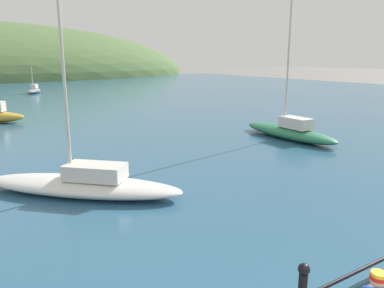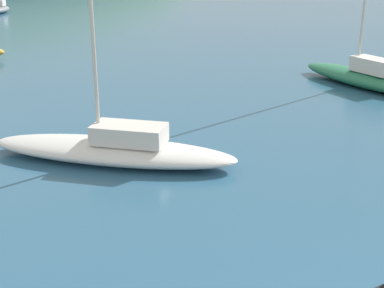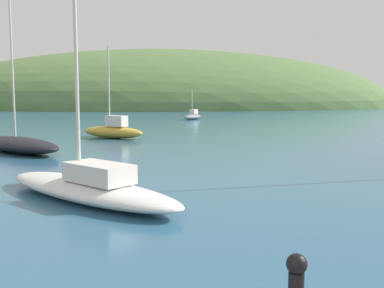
{
  "view_description": "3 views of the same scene",
  "coord_description": "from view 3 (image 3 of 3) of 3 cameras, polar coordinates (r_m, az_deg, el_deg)",
  "views": [
    {
      "loc": [
        -2.74,
        -0.73,
        3.19
      ],
      "look_at": [
        1.68,
        6.31,
        1.27
      ],
      "focal_mm": 35.0,
      "sensor_mm": 36.0,
      "label": 1
    },
    {
      "loc": [
        -4.01,
        -1.33,
        3.86
      ],
      "look_at": [
        0.28,
        5.99,
        0.78
      ],
      "focal_mm": 50.0,
      "sensor_mm": 36.0,
      "label": 2
    },
    {
      "loc": [
        0.97,
        -0.89,
        2.1
      ],
      "look_at": [
        1.44,
        7.26,
        1.19
      ],
      "focal_mm": 42.0,
      "sensor_mm": 36.0,
      "label": 3
    }
  ],
  "objects": [
    {
      "name": "boat_nearest_quay",
      "position": [
        35.78,
        0.11,
        3.57
      ],
      "size": [
        1.91,
        2.49,
        2.37
      ],
      "color": "gray",
      "rests_on": "water"
    },
    {
      "name": "boat_twin_mast",
      "position": [
        8.76,
        -12.99,
        -5.24
      ],
      "size": [
        4.35,
        4.22,
        5.69
      ],
      "color": "silver",
      "rests_on": "water"
    },
    {
      "name": "boat_red_dinghy",
      "position": [
        20.81,
        -9.99,
        1.71
      ],
      "size": [
        3.27,
        2.58,
        4.19
      ],
      "color": "gold",
      "rests_on": "water"
    },
    {
      "name": "water",
      "position": [
        32.97,
        -4.99,
        2.75
      ],
      "size": [
        80.0,
        60.0,
        0.1
      ],
      "primitive_type": "cube",
      "color": "#2D5B7A",
      "rests_on": "ground"
    },
    {
      "name": "far_hillside",
      "position": [
        72.09,
        -4.09,
        4.65
      ],
      "size": [
        75.16,
        41.34,
        18.01
      ],
      "color": "#567542",
      "rests_on": "ground"
    },
    {
      "name": "boat_blue_hull",
      "position": [
        16.69,
        -21.14,
        0.01
      ],
      "size": [
        4.26,
        4.32,
        5.63
      ],
      "color": "black",
      "rests_on": "water"
    }
  ]
}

